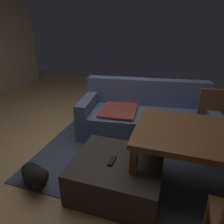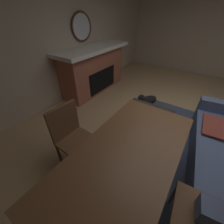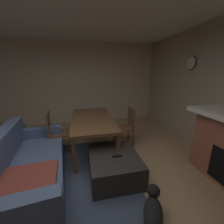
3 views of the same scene
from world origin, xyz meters
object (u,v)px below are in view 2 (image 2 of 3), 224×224
at_px(fireplace, 94,69).
at_px(dining_chair_south, 71,134).
at_px(ottoman_coffee_table, 142,125).
at_px(tv_remote, 142,113).
at_px(round_wall_mirror, 82,27).
at_px(dining_table, 126,157).
at_px(dining_chair_north, 216,217).
at_px(small_dog, 147,100).

xyz_separation_m(fireplace, dining_chair_south, (1.98, 1.28, -0.06)).
height_order(ottoman_coffee_table, dining_chair_south, dining_chair_south).
bearing_deg(fireplace, tv_remote, 64.62).
relative_size(round_wall_mirror, tv_remote, 4.06).
distance_m(fireplace, dining_table, 2.91).
xyz_separation_m(dining_table, dining_chair_north, (-0.01, 0.85, -0.14)).
bearing_deg(dining_chair_north, round_wall_mirror, -121.26).
bearing_deg(dining_chair_south, fireplace, -147.24).
relative_size(fireplace, small_dog, 4.02).
bearing_deg(tv_remote, ottoman_coffee_table, 41.50).
distance_m(round_wall_mirror, dining_chair_south, 2.73).
distance_m(dining_table, small_dog, 2.09).
xyz_separation_m(tv_remote, dining_table, (1.13, 0.31, 0.26)).
relative_size(fireplace, dining_chair_south, 2.28).
relative_size(ottoman_coffee_table, dining_table, 0.51).
xyz_separation_m(round_wall_mirror, dining_chair_north, (1.98, 3.26, -1.02)).
bearing_deg(round_wall_mirror, tv_remote, 67.70).
relative_size(dining_chair_north, dining_chair_south, 1.00).
relative_size(round_wall_mirror, dining_chair_south, 0.70).
relative_size(ottoman_coffee_table, small_dog, 1.81).
bearing_deg(tv_remote, small_dog, -163.12).
bearing_deg(fireplace, dining_table, 46.93).
distance_m(fireplace, ottoman_coffee_table, 2.10).
xyz_separation_m(dining_chair_north, small_dog, (-1.95, -1.39, -0.34)).
height_order(ottoman_coffee_table, dining_chair_north, dining_chair_north).
bearing_deg(small_dog, round_wall_mirror, -90.79).
bearing_deg(small_dog, dining_chair_north, 35.38).
distance_m(dining_chair_south, small_dog, 2.01).
height_order(dining_table, dining_chair_south, dining_chair_south).
distance_m(dining_table, dining_chair_north, 0.86).
xyz_separation_m(ottoman_coffee_table, dining_table, (1.08, 0.27, 0.47)).
height_order(round_wall_mirror, dining_chair_south, round_wall_mirror).
distance_m(fireplace, tv_remote, 2.02).
xyz_separation_m(ottoman_coffee_table, tv_remote, (-0.05, -0.04, 0.21)).
distance_m(tv_remote, dining_chair_south, 1.25).
relative_size(dining_chair_south, small_dog, 1.77).
distance_m(round_wall_mirror, dining_chair_north, 3.95).
bearing_deg(dining_table, round_wall_mirror, -129.50).
bearing_deg(ottoman_coffee_table, small_dog, -163.00).
bearing_deg(fireplace, small_dog, 89.07).
xyz_separation_m(dining_table, dining_chair_south, (-0.00, -0.85, -0.14)).
relative_size(fireplace, ottoman_coffee_table, 2.22).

